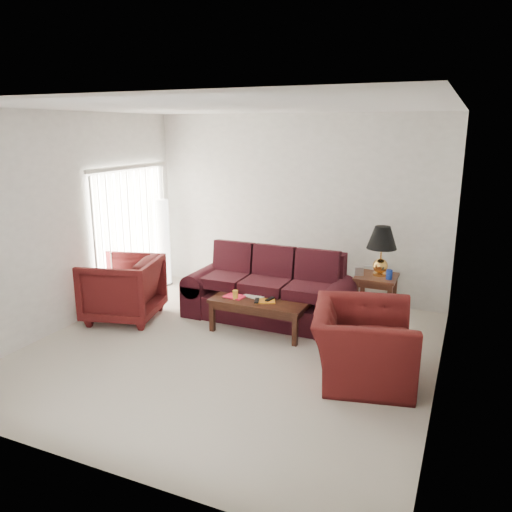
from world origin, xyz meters
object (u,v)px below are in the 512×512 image
(floor_lamp, at_px, (164,242))
(armchair_right, at_px, (363,343))
(armchair_left, at_px, (123,289))
(coffee_table, at_px, (260,315))
(end_table, at_px, (375,296))
(sofa, at_px, (268,286))

(floor_lamp, height_order, armchair_right, floor_lamp)
(armchair_left, height_order, coffee_table, armchair_left)
(end_table, bearing_deg, sofa, -153.72)
(sofa, relative_size, armchair_right, 1.94)
(sofa, distance_m, floor_lamp, 2.50)
(floor_lamp, xyz_separation_m, armchair_left, (0.39, -1.68, -0.32))
(armchair_right, bearing_deg, armchair_left, 71.38)
(floor_lamp, bearing_deg, end_table, -1.40)
(sofa, relative_size, floor_lamp, 1.56)
(armchair_right, distance_m, coffee_table, 1.77)
(armchair_left, xyz_separation_m, coffee_table, (2.04, 0.39, -0.24))
(sofa, relative_size, armchair_left, 2.37)
(end_table, xyz_separation_m, armchair_right, (0.22, -1.96, 0.09))
(armchair_right, xyz_separation_m, coffee_table, (-1.58, 0.77, -0.18))
(armchair_right, bearing_deg, coffee_table, 51.49)
(coffee_table, bearing_deg, armchair_left, -178.77)
(armchair_left, relative_size, coffee_table, 0.77)
(armchair_left, distance_m, coffee_table, 2.09)
(sofa, distance_m, coffee_table, 0.55)
(end_table, relative_size, floor_lamp, 0.41)
(sofa, height_order, armchair_left, sofa)
(end_table, relative_size, armchair_left, 0.62)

